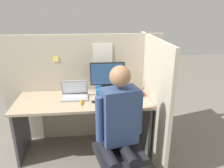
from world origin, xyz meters
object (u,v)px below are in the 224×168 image
Objects in this scene: laptop at (75,94)px; carrot_toy at (81,103)px; monitor at (107,75)px; stapler at (141,93)px; paper_box at (108,90)px; office_chair at (120,141)px; person at (119,126)px.

carrot_toy is (0.09, -0.22, -0.03)m from laptop.
monitor is at bearing 15.77° from laptop.
stapler is at bearing 0.95° from laptop.
monitor reaches higher than carrot_toy.
paper_box is 0.32× the size of office_chair.
paper_box is 0.80m from office_chair.
person is at bearing -87.95° from monitor.
paper_box is 2.23× the size of carrot_toy.
monitor is 0.93m from person.
carrot_toy is (-0.78, -0.23, -0.00)m from stapler.
monitor reaches higher than stapler.
monitor is (0.00, 0.00, 0.21)m from paper_box.
office_chair is (0.41, -0.41, -0.28)m from carrot_toy.
monitor is at bearing 90.00° from paper_box.
person is (-0.40, -0.79, 0.00)m from stapler.
paper_box is 0.21m from monitor.
carrot_toy is 0.10× the size of person.
stapler is at bearing -13.38° from paper_box.
paper_box reaches higher than stapler.
stapler is at bearing -13.72° from monitor.
person reaches higher than stapler.
laptop is 0.35× the size of office_chair.
monitor is 0.47× the size of office_chair.
office_chair is at bearing -51.63° from laptop.
person is (0.03, -0.90, -0.22)m from monitor.
laptop is at bearing 111.36° from carrot_toy.
person is at bearing -59.55° from laptop.
stapler is (0.44, -0.10, -0.02)m from paper_box.
monitor reaches higher than office_chair.
paper_box is at bearing 44.82° from carrot_toy.
laptop reaches higher than office_chair.
office_chair is (0.07, -0.74, -0.29)m from paper_box.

